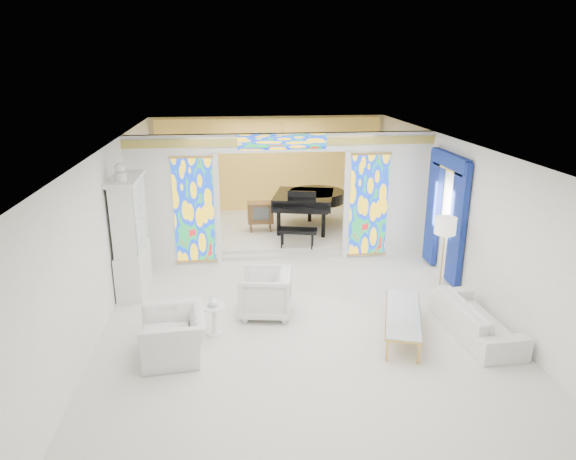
{
  "coord_description": "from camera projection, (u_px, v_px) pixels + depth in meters",
  "views": [
    {
      "loc": [
        -1.15,
        -9.49,
        4.46
      ],
      "look_at": [
        -0.07,
        0.2,
        1.31
      ],
      "focal_mm": 32.0,
      "sensor_mm": 36.0,
      "label": 1
    }
  ],
  "objects": [
    {
      "name": "floor",
      "position": [
        292.0,
        294.0,
        10.46
      ],
      "size": [
        12.0,
        12.0,
        0.0
      ],
      "primitive_type": "plane",
      "color": "beige",
      "rests_on": "ground"
    },
    {
      "name": "ceiling",
      "position": [
        293.0,
        147.0,
        9.54
      ],
      "size": [
        7.0,
        12.0,
        0.02
      ],
      "primitive_type": "cube",
      "color": "white",
      "rests_on": "wall_back"
    },
    {
      "name": "wall_back",
      "position": [
        269.0,
        166.0,
        15.68
      ],
      "size": [
        7.0,
        0.02,
        3.0
      ],
      "primitive_type": "cube",
      "color": "silver",
      "rests_on": "floor"
    },
    {
      "name": "wall_front",
      "position": [
        378.0,
        432.0,
        4.33
      ],
      "size": [
        7.0,
        0.02,
        3.0
      ],
      "primitive_type": "cube",
      "color": "silver",
      "rests_on": "floor"
    },
    {
      "name": "wall_left",
      "position": [
        108.0,
        230.0,
        9.63
      ],
      "size": [
        0.02,
        12.0,
        3.0
      ],
      "primitive_type": "cube",
      "color": "silver",
      "rests_on": "floor"
    },
    {
      "name": "wall_right",
      "position": [
        464.0,
        218.0,
        10.37
      ],
      "size": [
        0.02,
        12.0,
        3.0
      ],
      "primitive_type": "cube",
      "color": "silver",
      "rests_on": "floor"
    },
    {
      "name": "partition_wall",
      "position": [
        282.0,
        192.0,
        11.84
      ],
      "size": [
        7.0,
        0.22,
        3.0
      ],
      "color": "silver",
      "rests_on": "floor"
    },
    {
      "name": "stained_glass_left",
      "position": [
        194.0,
        211.0,
        11.64
      ],
      "size": [
        0.9,
        0.04,
        2.4
      ],
      "primitive_type": "cube",
      "color": "gold",
      "rests_on": "partition_wall"
    },
    {
      "name": "stained_glass_right",
      "position": [
        369.0,
        205.0,
        12.07
      ],
      "size": [
        0.9,
        0.04,
        2.4
      ],
      "primitive_type": "cube",
      "color": "gold",
      "rests_on": "partition_wall"
    },
    {
      "name": "stained_glass_transom",
      "position": [
        283.0,
        142.0,
        11.38
      ],
      "size": [
        2.0,
        0.04,
        0.34
      ],
      "primitive_type": "cube",
      "color": "gold",
      "rests_on": "partition_wall"
    },
    {
      "name": "alcove_platform",
      "position": [
        275.0,
        229.0,
        14.31
      ],
      "size": [
        6.8,
        3.8,
        0.18
      ],
      "primitive_type": "cube",
      "color": "beige",
      "rests_on": "floor"
    },
    {
      "name": "gold_curtain_back",
      "position": [
        269.0,
        167.0,
        15.56
      ],
      "size": [
        6.7,
        0.1,
        2.9
      ],
      "primitive_type": "cube",
      "color": "#F1CC54",
      "rests_on": "wall_back"
    },
    {
      "name": "chandelier",
      "position": [
        282.0,
        141.0,
        13.48
      ],
      "size": [
        0.48,
        0.48,
        0.3
      ],
      "primitive_type": "cylinder",
      "color": "#C29444",
      "rests_on": "ceiling"
    },
    {
      "name": "blue_drapes",
      "position": [
        446.0,
        205.0,
        11.0
      ],
      "size": [
        0.14,
        1.85,
        2.65
      ],
      "color": "navy",
      "rests_on": "wall_right"
    },
    {
      "name": "china_cabinet",
      "position": [
        131.0,
        236.0,
        10.33
      ],
      "size": [
        0.56,
        1.46,
        2.72
      ],
      "color": "white",
      "rests_on": "floor"
    },
    {
      "name": "armchair_left",
      "position": [
        174.0,
        335.0,
        8.14
      ],
      "size": [
        1.11,
        1.23,
        0.74
      ],
      "primitive_type": "imported",
      "rotation": [
        0.0,
        0.0,
        -1.46
      ],
      "color": "white",
      "rests_on": "floor"
    },
    {
      "name": "armchair_right",
      "position": [
        265.0,
        293.0,
        9.49
      ],
      "size": [
        1.08,
        1.06,
        0.86
      ],
      "primitive_type": "imported",
      "rotation": [
        0.0,
        0.0,
        -1.73
      ],
      "color": "white",
      "rests_on": "floor"
    },
    {
      "name": "sofa",
      "position": [
        476.0,
        318.0,
        8.83
      ],
      "size": [
        0.91,
        2.1,
        0.6
      ],
      "primitive_type": "imported",
      "rotation": [
        0.0,
        0.0,
        1.62
      ],
      "color": "white",
      "rests_on": "floor"
    },
    {
      "name": "side_table",
      "position": [
        214.0,
        315.0,
        8.81
      ],
      "size": [
        0.46,
        0.46,
        0.53
      ],
      "rotation": [
        0.0,
        0.0,
        0.07
      ],
      "color": "white",
      "rests_on": "floor"
    },
    {
      "name": "vase",
      "position": [
        213.0,
        300.0,
        8.73
      ],
      "size": [
        0.2,
        0.2,
        0.2
      ],
      "primitive_type": "imported",
      "rotation": [
        0.0,
        0.0,
        -0.07
      ],
      "color": "silver",
      "rests_on": "side_table"
    },
    {
      "name": "coffee_table",
      "position": [
        403.0,
        314.0,
        8.77
      ],
      "size": [
        1.13,
        1.98,
        0.42
      ],
      "rotation": [
        0.0,
        0.0,
        -0.31
      ],
      "color": "white",
      "rests_on": "floor"
    },
    {
      "name": "floor_lamp",
      "position": [
        445.0,
        230.0,
        9.88
      ],
      "size": [
        0.53,
        0.53,
        1.67
      ],
      "rotation": [
        0.0,
        0.0,
        -0.4
      ],
      "color": "#C29444",
      "rests_on": "floor"
    },
    {
      "name": "grand_piano",
      "position": [
        309.0,
        199.0,
        13.95
      ],
      "size": [
        2.28,
        3.05,
        1.17
      ],
      "rotation": [
        0.0,
        0.0,
        -0.24
      ],
      "color": "black",
      "rests_on": "alcove_platform"
    },
    {
      "name": "tv_console",
      "position": [
        260.0,
        212.0,
        13.72
      ],
      "size": [
        0.68,
        0.47,
        0.78
      ],
      "rotation": [
        0.0,
        0.0,
        0.01
      ],
      "color": "brown",
      "rests_on": "alcove_platform"
    }
  ]
}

